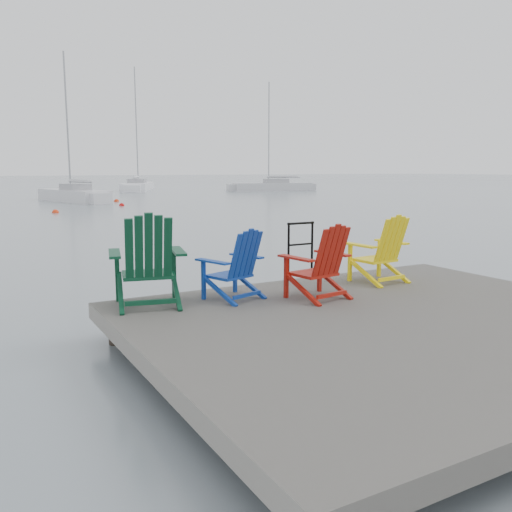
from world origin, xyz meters
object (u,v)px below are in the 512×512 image
handrail (300,245)px  chair_green (148,260)px  sailboat_far (273,187)px  buoy_c (122,206)px  chair_blue (236,264)px  chair_red (320,262)px  chair_yellow (381,249)px  buoy_b (56,213)px  buoy_d (116,202)px  buoy_a (395,237)px  sailboat_near (74,196)px  sailboat_mid (138,187)px

handrail → chair_green: (-2.62, -0.50, 0.05)m
sailboat_far → buoy_c: sailboat_far is taller
handrail → buoy_c: handrail is taller
chair_blue → chair_red: bearing=-45.8°
chair_red → chair_yellow: 1.50m
buoy_b → buoy_d: (5.33, 8.20, 0.00)m
chair_green → buoy_d: chair_green is taller
chair_green → chair_yellow: 3.56m
chair_green → buoy_a: chair_green is taller
sailboat_near → buoy_d: bearing=-45.9°
chair_red → buoy_d: 32.25m
buoy_b → buoy_c: size_ratio=1.06×
chair_yellow → buoy_d: 31.61m
chair_red → buoy_c: size_ratio=2.99×
sailboat_far → handrail: bearing=163.5°
sailboat_mid → chair_yellow: bearing=-79.3°
chair_yellow → sailboat_mid: bearing=72.3°
buoy_c → buoy_d: (0.87, 4.47, 0.00)m
sailboat_near → buoy_a: (5.21, -25.87, -0.36)m
buoy_c → chair_blue: bearing=-102.4°
chair_blue → sailboat_mid: (14.06, 50.04, -0.61)m
chair_green → buoy_b: chair_green is taller
chair_red → buoy_b: size_ratio=2.83×
chair_yellow → sailboat_far: (23.77, 42.70, -0.66)m
chair_red → chair_yellow: size_ratio=0.97×
buoy_c → buoy_d: size_ratio=0.94×
handrail → chair_green: size_ratio=0.77×
handrail → buoy_a: handrail is taller
chair_yellow → sailboat_near: (1.77, 32.85, -0.66)m
handrail → sailboat_mid: (12.56, 49.35, -0.69)m
sailboat_mid → handrail: bearing=-80.5°
sailboat_mid → buoy_a: 43.42m
sailboat_mid → buoy_b: sailboat_mid is taller
sailboat_mid → sailboat_far: sailboat_mid is taller
handrail → chair_red: (-0.51, -1.22, -0.04)m
sailboat_near → buoy_a: bearing=-93.2°
chair_yellow → buoy_d: bearing=77.5°
chair_blue → chair_yellow: size_ratio=0.91×
chair_blue → buoy_a: chair_blue is taller
handrail → sailboat_far: size_ratio=0.08×
buoy_a → sailboat_near: bearing=101.4°
chair_green → sailboat_far: size_ratio=0.10×
chair_yellow → chair_blue: bearing=172.8°
chair_yellow → buoy_b: (-1.02, 23.10, -1.01)m
chair_yellow → sailboat_mid: (11.63, 50.15, -0.66)m
sailboat_far → buoy_b: size_ratio=32.12×
handrail → buoy_b: handrail is taller
sailboat_near → chair_blue: bearing=-111.9°
chair_red → buoy_d: (5.75, 31.72, -1.00)m
sailboat_far → buoy_b: (-24.79, -19.60, -0.36)m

